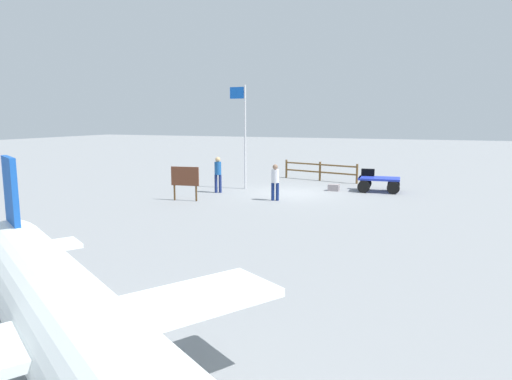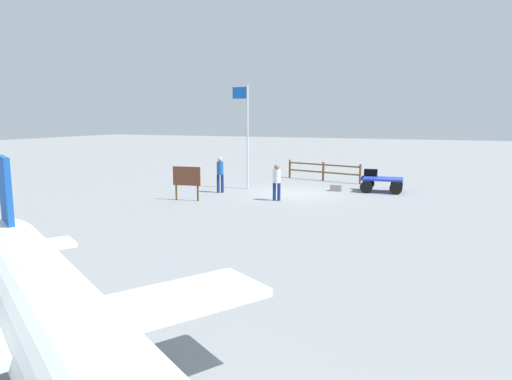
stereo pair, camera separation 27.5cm
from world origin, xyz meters
The scene contains 10 objects.
ground_plane centered at (0.00, 0.00, 0.00)m, with size 120.00×120.00×0.00m, color gray.
luggage_cart centered at (-3.80, -1.99, 0.50)m, with size 2.05×1.50×0.69m.
suitcase_tan centered at (-3.20, -2.49, 0.86)m, with size 0.66×0.36×0.35m.
suitcase_grey centered at (-1.72, -1.44, 0.16)m, with size 0.54×0.38×0.32m.
worker_lead centered at (0.08, 2.18, 0.92)m, with size 0.39×0.39×1.58m.
worker_trailing centered at (3.32, 1.18, 1.00)m, with size 0.42×0.42×1.72m.
airplane_near centered at (-2.99, 17.17, 1.08)m, with size 8.84×6.34×2.89m.
flagpole centered at (2.68, -0.44, 3.03)m, with size 0.87×0.10×5.17m.
signboard centered at (3.68, 3.66, 0.98)m, with size 1.24×0.25×1.48m.
wooden_fence centered at (-0.17, -4.89, 0.63)m, with size 4.51×1.21×1.08m.
Camera 1 is at (-6.44, 20.86, 3.56)m, focal length 32.39 mm.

